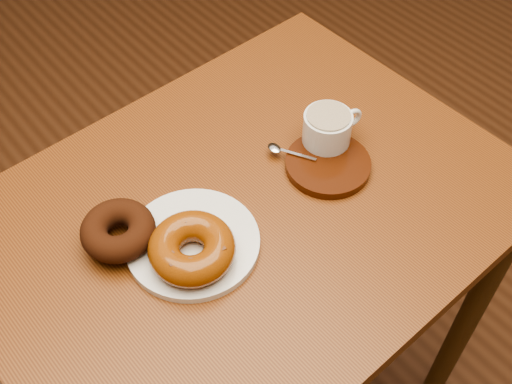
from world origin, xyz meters
TOP-DOWN VIEW (x-y plane):
  - ground at (0.00, 0.00)m, footprint 6.00×6.00m
  - cafe_table at (-0.19, -0.35)m, footprint 0.88×0.67m
  - donut_plate at (-0.30, -0.36)m, footprint 0.26×0.26m
  - donut_cinnamon at (-0.38, -0.29)m, footprint 0.13×0.13m
  - donut_caramel at (-0.31, -0.38)m, footprint 0.17×0.17m
  - saucer at (-0.03, -0.37)m, footprint 0.18×0.18m
  - coffee_cup at (0.00, -0.33)m, footprint 0.11×0.08m
  - teaspoon at (-0.08, -0.30)m, footprint 0.05×0.08m

SIDE VIEW (x-z plane):
  - ground at x=0.00m, z-range 0.00..0.00m
  - cafe_table at x=-0.19m, z-range 0.28..1.09m
  - donut_plate at x=-0.30m, z-range 0.81..0.82m
  - saucer at x=-0.03m, z-range 0.81..0.83m
  - teaspoon at x=-0.08m, z-range 0.83..0.83m
  - donut_cinnamon at x=-0.38m, z-range 0.82..0.86m
  - donut_caramel at x=-0.31m, z-range 0.82..0.87m
  - coffee_cup at x=0.00m, z-range 0.83..0.88m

